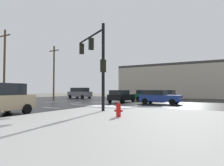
% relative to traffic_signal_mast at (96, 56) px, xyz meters
% --- Properties ---
extents(ground_plane, '(120.00, 120.00, 0.00)m').
position_rel_traffic_signal_mast_xyz_m(ground_plane, '(-4.95, 6.17, -4.28)').
color(ground_plane, slate).
extents(road_asphalt, '(44.00, 44.00, 0.02)m').
position_rel_traffic_signal_mast_xyz_m(road_asphalt, '(-4.95, 6.17, -4.27)').
color(road_asphalt, black).
rests_on(road_asphalt, ground_plane).
extents(sidewalk_corner, '(18.00, 18.00, 0.14)m').
position_rel_traffic_signal_mast_xyz_m(sidewalk_corner, '(7.05, -5.83, -4.21)').
color(sidewalk_corner, '#B2B2AD').
rests_on(sidewalk_corner, ground_plane).
extents(snow_strip_curbside, '(4.00, 1.60, 0.06)m').
position_rel_traffic_signal_mast_xyz_m(snow_strip_curbside, '(0.05, 2.17, -4.11)').
color(snow_strip_curbside, white).
rests_on(snow_strip_curbside, sidewalk_corner).
extents(lane_markings, '(36.15, 36.15, 0.01)m').
position_rel_traffic_signal_mast_xyz_m(lane_markings, '(-3.74, 4.79, -4.26)').
color(lane_markings, silver).
rests_on(lane_markings, road_asphalt).
extents(traffic_signal_mast, '(4.29, 2.78, 6.26)m').
position_rel_traffic_signal_mast_xyz_m(traffic_signal_mast, '(0.00, 0.00, 0.00)').
color(traffic_signal_mast, black).
rests_on(traffic_signal_mast, sidewalk_corner).
extents(fire_hydrant, '(0.48, 0.26, 0.79)m').
position_rel_traffic_signal_mast_xyz_m(fire_hydrant, '(3.43, -2.84, -3.75)').
color(fire_hydrant, red).
rests_on(fire_hydrant, sidewalk_corner).
extents(strip_building_background, '(23.87, 8.00, 6.96)m').
position_rel_traffic_signal_mast_xyz_m(strip_building_background, '(0.58, 30.18, -0.80)').
color(strip_building_background, '#BCB29E').
rests_on(strip_building_background, ground_plane).
extents(sedan_blue, '(4.60, 2.19, 1.58)m').
position_rel_traffic_signal_mast_xyz_m(sedan_blue, '(2.34, 9.41, -3.43)').
color(sedan_blue, navy).
rests_on(sedan_blue, road_asphalt).
extents(sedan_navy, '(2.09, 4.57, 1.58)m').
position_rel_traffic_signal_mast_xyz_m(sedan_navy, '(1.35, 18.05, -3.43)').
color(sedan_navy, '#141E47').
rests_on(sedan_navy, road_asphalt).
extents(sedan_black, '(2.04, 4.55, 1.58)m').
position_rel_traffic_signal_mast_xyz_m(sedan_black, '(-2.65, 9.88, -3.43)').
color(sedan_black, black).
rests_on(sedan_black, road_asphalt).
extents(sedan_white, '(4.61, 2.20, 1.58)m').
position_rel_traffic_signal_mast_xyz_m(sedan_white, '(-16.97, 4.13, -3.43)').
color(sedan_white, white).
rests_on(sedan_white, road_asphalt).
extents(sedan_green, '(4.54, 2.02, 1.58)m').
position_rel_traffic_signal_mast_xyz_m(sedan_green, '(-0.52, 14.79, -3.43)').
color(sedan_green, '#195933').
rests_on(sedan_green, road_asphalt).
extents(suv_grey, '(4.99, 2.59, 2.03)m').
position_rel_traffic_signal_mast_xyz_m(suv_grey, '(-15.26, 17.34, -3.19)').
color(suv_grey, slate).
rests_on(suv_grey, road_asphalt).
extents(utility_pole_mid, '(2.20, 0.28, 9.90)m').
position_rel_traffic_signal_mast_xyz_m(utility_pole_mid, '(-17.35, 3.55, 0.89)').
color(utility_pole_mid, brown).
rests_on(utility_pole_mid, ground_plane).
extents(utility_pole_far, '(2.20, 0.28, 9.30)m').
position_rel_traffic_signal_mast_xyz_m(utility_pole_far, '(-16.79, 12.08, 0.58)').
color(utility_pole_far, brown).
rests_on(utility_pole_far, ground_plane).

